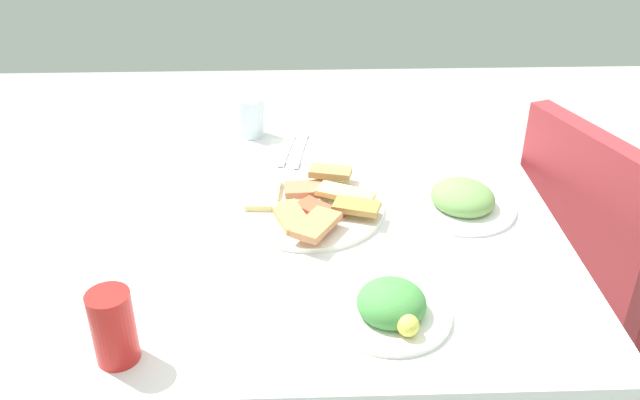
# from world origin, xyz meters

# --- Properties ---
(dining_table) EXTENTS (1.01, 0.93, 0.74)m
(dining_table) POSITION_xyz_m (0.00, 0.00, 0.66)
(dining_table) COLOR white
(dining_table) RESTS_ON ground_plane
(dining_chair) EXTENTS (0.54, 0.54, 0.89)m
(dining_chair) POSITION_xyz_m (-0.09, 0.67, 0.50)
(dining_chair) COLOR #9C2D33
(dining_chair) RESTS_ON ground_plane
(pide_platter) EXTENTS (0.32, 0.31, 0.05)m
(pide_platter) POSITION_xyz_m (-0.01, -0.03, 0.76)
(pide_platter) COLOR white
(pide_platter) RESTS_ON dining_table
(salad_plate_greens) EXTENTS (0.22, 0.22, 0.07)m
(salad_plate_greens) POSITION_xyz_m (-0.01, 0.28, 0.77)
(salad_plate_greens) COLOR white
(salad_plate_greens) RESTS_ON dining_table
(salad_plate_rice) EXTENTS (0.20, 0.20, 0.07)m
(salad_plate_rice) POSITION_xyz_m (0.34, 0.09, 0.77)
(salad_plate_rice) COLOR white
(salad_plate_rice) RESTS_ON dining_table
(soda_can) EXTENTS (0.07, 0.07, 0.12)m
(soda_can) POSITION_xyz_m (0.42, -0.34, 0.81)
(soda_can) COLOR red
(soda_can) RESTS_ON dining_table
(drinking_glass) EXTENTS (0.07, 0.07, 0.10)m
(drinking_glass) POSITION_xyz_m (-0.39, -0.18, 0.79)
(drinking_glass) COLOR silver
(drinking_glass) RESTS_ON dining_table
(paper_napkin) EXTENTS (0.14, 0.14, 0.00)m
(paper_napkin) POSITION_xyz_m (-0.29, -0.07, 0.75)
(paper_napkin) COLOR white
(paper_napkin) RESTS_ON dining_table
(fork) EXTENTS (0.17, 0.04, 0.00)m
(fork) POSITION_xyz_m (-0.29, -0.09, 0.75)
(fork) COLOR silver
(fork) RESTS_ON paper_napkin
(spoon) EXTENTS (0.19, 0.04, 0.00)m
(spoon) POSITION_xyz_m (-0.29, -0.05, 0.75)
(spoon) COLOR silver
(spoon) RESTS_ON paper_napkin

